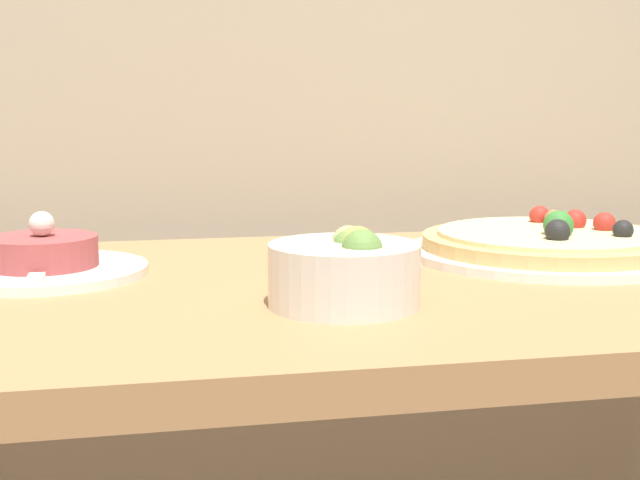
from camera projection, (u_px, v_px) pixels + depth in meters
The scene contains 4 objects.
dining_table at pixel (375, 387), 0.96m from camera, with size 1.32×0.62×0.77m.
pizza_plate at pixel (549, 244), 1.07m from camera, with size 0.34×0.34×0.06m.
tartare_plate at pixel (44, 261), 0.95m from camera, with size 0.22×0.22×0.07m.
small_bowl at pixel (346, 271), 0.81m from camera, with size 0.14×0.14×0.07m.
Camera 1 is at (-0.25, -0.58, 0.95)m, focal length 50.00 mm.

